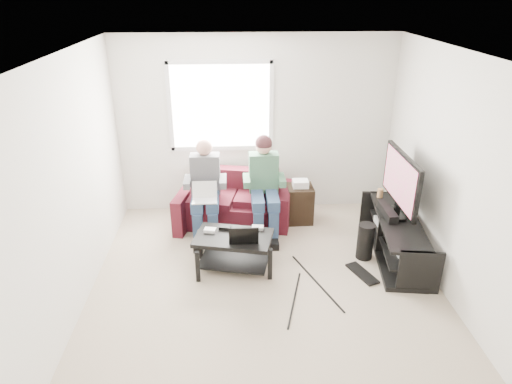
% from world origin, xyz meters
% --- Properties ---
extents(floor, '(4.50, 4.50, 0.00)m').
position_xyz_m(floor, '(0.00, 0.00, 0.00)').
color(floor, '#BBA591').
rests_on(floor, ground).
extents(ceiling, '(4.50, 4.50, 0.00)m').
position_xyz_m(ceiling, '(0.00, 0.00, 2.60)').
color(ceiling, white).
rests_on(ceiling, wall_back).
extents(wall_back, '(4.50, 0.00, 4.50)m').
position_xyz_m(wall_back, '(0.00, 2.25, 1.30)').
color(wall_back, silver).
rests_on(wall_back, floor).
extents(wall_front, '(4.50, 0.00, 4.50)m').
position_xyz_m(wall_front, '(0.00, -2.25, 1.30)').
color(wall_front, silver).
rests_on(wall_front, floor).
extents(wall_left, '(0.00, 4.50, 4.50)m').
position_xyz_m(wall_left, '(-2.00, 0.00, 1.30)').
color(wall_left, silver).
rests_on(wall_left, floor).
extents(wall_right, '(0.00, 4.50, 4.50)m').
position_xyz_m(wall_right, '(2.00, 0.00, 1.30)').
color(wall_right, silver).
rests_on(wall_right, floor).
extents(window, '(1.48, 0.04, 1.28)m').
position_xyz_m(window, '(-0.50, 2.23, 1.60)').
color(window, white).
rests_on(window, wall_back).
extents(sofa, '(1.75, 1.01, 0.75)m').
position_xyz_m(sofa, '(-0.33, 1.74, 0.29)').
color(sofa, '#4D1317').
rests_on(sofa, floor).
extents(person_left, '(0.40, 0.70, 1.30)m').
position_xyz_m(person_left, '(-0.73, 1.49, 0.71)').
color(person_left, navy).
rests_on(person_left, sofa).
extents(person_right, '(0.40, 0.71, 1.35)m').
position_xyz_m(person_right, '(0.07, 1.51, 0.77)').
color(person_right, navy).
rests_on(person_right, sofa).
extents(laptop_silver, '(0.35, 0.26, 0.24)m').
position_xyz_m(laptop_silver, '(-0.73, 1.22, 0.67)').
color(laptop_silver, silver).
rests_on(laptop_silver, person_left).
extents(coffee_table, '(1.00, 0.74, 0.45)m').
position_xyz_m(coffee_table, '(-0.36, 0.55, 0.33)').
color(coffee_table, black).
rests_on(coffee_table, floor).
extents(laptop_black, '(0.40, 0.33, 0.24)m').
position_xyz_m(laptop_black, '(-0.24, 0.47, 0.57)').
color(laptop_black, black).
rests_on(laptop_black, coffee_table).
extents(controller_a, '(0.15, 0.11, 0.04)m').
position_xyz_m(controller_a, '(-0.64, 0.67, 0.47)').
color(controller_a, silver).
rests_on(controller_a, coffee_table).
extents(controller_b, '(0.15, 0.11, 0.04)m').
position_xyz_m(controller_b, '(-0.46, 0.73, 0.47)').
color(controller_b, black).
rests_on(controller_b, coffee_table).
extents(controller_c, '(0.15, 0.11, 0.04)m').
position_xyz_m(controller_c, '(-0.06, 0.70, 0.47)').
color(controller_c, gray).
rests_on(controller_c, coffee_table).
extents(tv_stand, '(0.70, 1.67, 0.53)m').
position_xyz_m(tv_stand, '(1.70, 0.73, 0.24)').
color(tv_stand, black).
rests_on(tv_stand, floor).
extents(tv, '(0.12, 1.10, 0.81)m').
position_xyz_m(tv, '(1.70, 0.83, 0.99)').
color(tv, black).
rests_on(tv, tv_stand).
extents(soundbar, '(0.12, 0.50, 0.10)m').
position_xyz_m(soundbar, '(1.58, 0.83, 0.58)').
color(soundbar, black).
rests_on(soundbar, tv_stand).
extents(drink_cup, '(0.08, 0.08, 0.12)m').
position_xyz_m(drink_cup, '(1.65, 1.36, 0.59)').
color(drink_cup, '#AF7B4B').
rests_on(drink_cup, tv_stand).
extents(console_white, '(0.30, 0.22, 0.06)m').
position_xyz_m(console_white, '(1.70, 0.33, 0.31)').
color(console_white, silver).
rests_on(console_white, tv_stand).
extents(console_grey, '(0.34, 0.26, 0.08)m').
position_xyz_m(console_grey, '(1.70, 1.03, 0.32)').
color(console_grey, gray).
rests_on(console_grey, tv_stand).
extents(console_black, '(0.38, 0.30, 0.07)m').
position_xyz_m(console_black, '(1.70, 0.68, 0.32)').
color(console_black, black).
rests_on(console_black, tv_stand).
extents(subwoofer, '(0.21, 0.21, 0.47)m').
position_xyz_m(subwoofer, '(1.30, 0.70, 0.24)').
color(subwoofer, black).
rests_on(subwoofer, floor).
extents(keyboard_floor, '(0.33, 0.50, 0.03)m').
position_xyz_m(keyboard_floor, '(1.18, 0.33, 0.01)').
color(keyboard_floor, black).
rests_on(keyboard_floor, floor).
extents(end_table, '(0.37, 0.37, 0.65)m').
position_xyz_m(end_table, '(0.61, 1.73, 0.29)').
color(end_table, black).
rests_on(end_table, floor).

